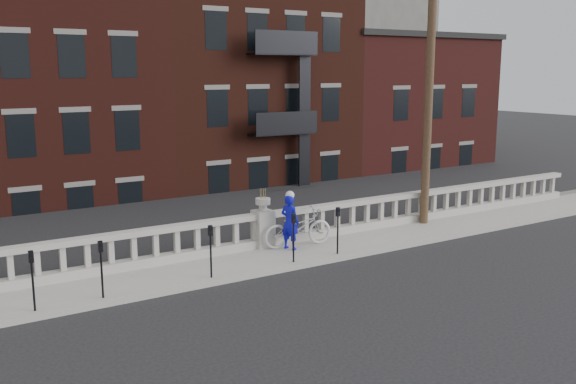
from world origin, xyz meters
TOP-DOWN VIEW (x-y plane):
  - ground at (0.00, 0.00)m, footprint 120.00×120.00m
  - sidewalk at (0.00, 3.00)m, footprint 32.00×2.20m
  - balustrade at (0.00, 3.95)m, footprint 28.00×0.34m
  - planter_pedestal at (0.00, 3.95)m, footprint 0.55×0.55m
  - lower_level at (0.56, 23.04)m, footprint 80.00×44.00m
  - utility_pole at (6.20, 3.60)m, footprint 1.60×0.28m
  - parking_meter_a at (-6.83, 2.15)m, footprint 0.10×0.09m
  - parking_meter_b at (-5.33, 2.15)m, footprint 0.10×0.09m
  - parking_meter_c at (-2.57, 2.15)m, footprint 0.10×0.09m
  - parking_meter_d at (-0.08, 2.15)m, footprint 0.10×0.09m
  - parking_meter_e at (1.42, 2.15)m, footprint 0.10×0.09m
  - bicycle at (0.90, 3.44)m, footprint 2.24×1.04m
  - cyclist at (0.52, 3.29)m, footprint 0.59×0.70m

SIDE VIEW (x-z plane):
  - ground at x=0.00m, z-range 0.00..0.00m
  - sidewalk at x=0.00m, z-range 0.00..0.15m
  - balustrade at x=0.00m, z-range 0.13..1.16m
  - bicycle at x=0.90m, z-range 0.15..1.29m
  - planter_pedestal at x=0.00m, z-range -0.05..1.71m
  - cyclist at x=0.52m, z-range 0.15..1.78m
  - parking_meter_a at x=-6.83m, z-range 0.32..1.68m
  - parking_meter_b at x=-5.33m, z-range 0.32..1.68m
  - parking_meter_c at x=-2.57m, z-range 0.32..1.68m
  - parking_meter_d at x=-0.08m, z-range 0.32..1.68m
  - parking_meter_e at x=1.42m, z-range 0.32..1.68m
  - lower_level at x=0.56m, z-range -7.77..13.03m
  - utility_pole at x=6.20m, z-range 0.24..10.24m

